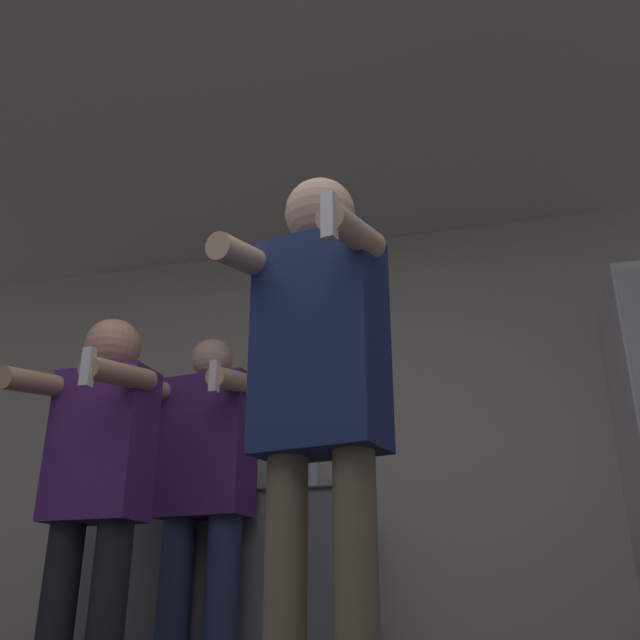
# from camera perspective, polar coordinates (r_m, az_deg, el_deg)

# --- Properties ---
(wall_back) EXTENTS (7.00, 0.06, 2.55)m
(wall_back) POSITION_cam_1_polar(r_m,az_deg,el_deg) (3.92, 3.64, -10.54)
(wall_back) COLOR beige
(wall_back) RESTS_ON ground_plane
(ceiling_slab) EXTENTS (7.00, 3.30, 0.05)m
(ceiling_slab) POSITION_cam_1_polar(r_m,az_deg,el_deg) (3.23, -2.22, 18.20)
(ceiling_slab) COLOR silver
(ceiling_slab) RESTS_ON wall_back
(counter) EXTENTS (1.27, 0.62, 1.00)m
(counter) POSITION_cam_1_polar(r_m,az_deg,el_deg) (3.70, -7.45, -21.79)
(counter) COLOR slate
(counter) RESTS_ON ground_plane
(bottle_green_wine) EXTENTS (0.09, 0.09, 0.35)m
(bottle_green_wine) POSITION_cam_1_polar(r_m,az_deg,el_deg) (3.86, -12.40, -11.86)
(bottle_green_wine) COLOR black
(bottle_green_wine) RESTS_ON counter
(bottle_clear_vodka) EXTENTS (0.07, 0.07, 0.29)m
(bottle_clear_vodka) POSITION_cam_1_polar(r_m,az_deg,el_deg) (3.57, -0.58, -12.10)
(bottle_clear_vodka) COLOR silver
(bottle_clear_vodka) RESTS_ON counter
(bottle_short_whiskey) EXTENTS (0.07, 0.07, 0.24)m
(bottle_short_whiskey) POSITION_cam_1_polar(r_m,az_deg,el_deg) (3.89, -13.78, -12.71)
(bottle_short_whiskey) COLOR black
(bottle_short_whiskey) RESTS_ON counter
(bottle_brown_liquor) EXTENTS (0.10, 0.10, 0.33)m
(bottle_brown_liquor) POSITION_cam_1_polar(r_m,az_deg,el_deg) (3.62, -3.28, -11.96)
(bottle_brown_liquor) COLOR silver
(bottle_brown_liquor) RESTS_ON counter
(person_woman_foreground) EXTENTS (0.50, 0.49, 1.79)m
(person_woman_foreground) POSITION_cam_1_polar(r_m,az_deg,el_deg) (2.08, -0.09, -5.49)
(person_woman_foreground) COLOR #75664C
(person_woman_foreground) RESTS_ON ground_plane
(person_man_side) EXTENTS (0.47, 0.53, 1.61)m
(person_man_side) POSITION_cam_1_polar(r_m,az_deg,el_deg) (2.93, -17.54, -12.26)
(person_man_side) COLOR black
(person_man_side) RESTS_ON ground_plane
(person_spectator_back) EXTENTS (0.54, 0.48, 1.72)m
(person_spectator_back) POSITION_cam_1_polar(r_m,az_deg,el_deg) (3.35, -9.33, -13.64)
(person_spectator_back) COLOR navy
(person_spectator_back) RESTS_ON ground_plane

